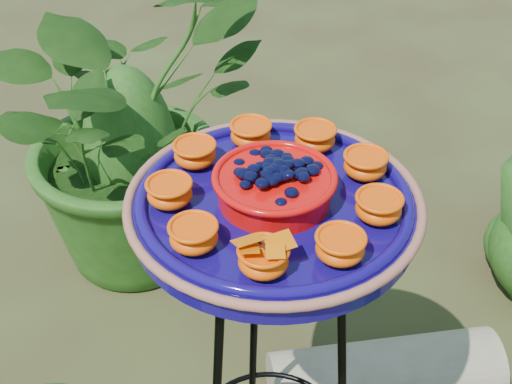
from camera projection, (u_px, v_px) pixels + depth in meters
tripod_stand at (271, 362)px, 1.30m from camera, size 0.39×0.39×0.85m
feeder_dish at (274, 200)px, 1.07m from camera, size 0.55×0.55×0.10m
driftwood_log at (384, 377)px, 1.79m from camera, size 0.60×0.32×0.19m
shrub_back_left at (127, 120)px, 2.05m from camera, size 1.11×1.13×0.95m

